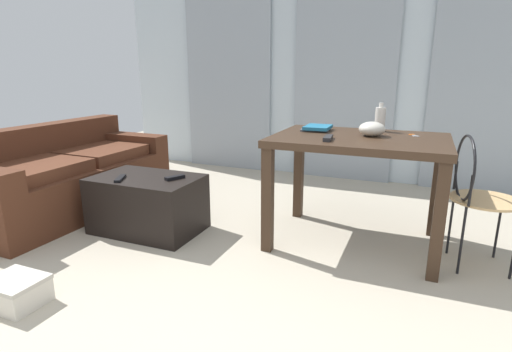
{
  "coord_description": "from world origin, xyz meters",
  "views": [
    {
      "loc": [
        0.84,
        -0.97,
        1.23
      ],
      "look_at": [
        -0.3,
        1.79,
        0.43
      ],
      "focal_mm": 28.21,
      "sensor_mm": 36.0,
      "label": 1
    }
  ],
  "objects_px": {
    "wire_chair": "(475,188)",
    "scissors": "(413,135)",
    "bowl": "(372,129)",
    "tv_remote_primary": "(120,178)",
    "tv_remote_secondary": "(175,178)",
    "shoebox": "(16,291)",
    "tv_remote_on_table": "(328,138)",
    "book_stack": "(317,128)",
    "bottle_near": "(380,119)",
    "craft_table": "(359,153)",
    "couch": "(66,177)",
    "coffee_table": "(148,204)"
  },
  "relations": [
    {
      "from": "tv_remote_on_table",
      "to": "tv_remote_secondary",
      "type": "height_order",
      "value": "tv_remote_on_table"
    },
    {
      "from": "bowl",
      "to": "tv_remote_on_table",
      "type": "bearing_deg",
      "value": -132.23
    },
    {
      "from": "tv_remote_primary",
      "to": "scissors",
      "type": "bearing_deg",
      "value": -5.24
    },
    {
      "from": "wire_chair",
      "to": "shoebox",
      "type": "distance_m",
      "value": 2.72
    },
    {
      "from": "wire_chair",
      "to": "scissors",
      "type": "height_order",
      "value": "wire_chair"
    },
    {
      "from": "book_stack",
      "to": "tv_remote_on_table",
      "type": "bearing_deg",
      "value": -65.89
    },
    {
      "from": "tv_remote_on_table",
      "to": "scissors",
      "type": "xyz_separation_m",
      "value": [
        0.5,
        0.41,
        -0.01
      ]
    },
    {
      "from": "bowl",
      "to": "shoebox",
      "type": "distance_m",
      "value": 2.36
    },
    {
      "from": "tv_remote_on_table",
      "to": "book_stack",
      "type": "bearing_deg",
      "value": 108.76
    },
    {
      "from": "tv_remote_primary",
      "to": "wire_chair",
      "type": "bearing_deg",
      "value": -14.45
    },
    {
      "from": "tv_remote_on_table",
      "to": "shoebox",
      "type": "xyz_separation_m",
      "value": [
        -1.36,
        -1.29,
        -0.72
      ]
    },
    {
      "from": "bottle_near",
      "to": "tv_remote_primary",
      "type": "relative_size",
      "value": 1.17
    },
    {
      "from": "couch",
      "to": "book_stack",
      "type": "height_order",
      "value": "book_stack"
    },
    {
      "from": "book_stack",
      "to": "tv_remote_secondary",
      "type": "relative_size",
      "value": 1.66
    },
    {
      "from": "bottle_near",
      "to": "tv_remote_primary",
      "type": "height_order",
      "value": "bottle_near"
    },
    {
      "from": "book_stack",
      "to": "shoebox",
      "type": "xyz_separation_m",
      "value": [
        -1.19,
        -1.68,
        -0.72
      ]
    },
    {
      "from": "craft_table",
      "to": "coffee_table",
      "type": "bearing_deg",
      "value": -165.7
    },
    {
      "from": "craft_table",
      "to": "wire_chair",
      "type": "relative_size",
      "value": 1.37
    },
    {
      "from": "bottle_near",
      "to": "tv_remote_primary",
      "type": "xyz_separation_m",
      "value": [
        -1.74,
        -0.82,
        -0.43
      ]
    },
    {
      "from": "craft_table",
      "to": "wire_chair",
      "type": "height_order",
      "value": "wire_chair"
    },
    {
      "from": "bottle_near",
      "to": "shoebox",
      "type": "bearing_deg",
      "value": -132.06
    },
    {
      "from": "tv_remote_secondary",
      "to": "shoebox",
      "type": "relative_size",
      "value": 0.51
    },
    {
      "from": "tv_remote_on_table",
      "to": "shoebox",
      "type": "height_order",
      "value": "tv_remote_on_table"
    },
    {
      "from": "scissors",
      "to": "tv_remote_primary",
      "type": "bearing_deg",
      "value": -160.01
    },
    {
      "from": "coffee_table",
      "to": "bottle_near",
      "type": "height_order",
      "value": "bottle_near"
    },
    {
      "from": "couch",
      "to": "coffee_table",
      "type": "relative_size",
      "value": 2.26
    },
    {
      "from": "bowl",
      "to": "tv_remote_primary",
      "type": "bearing_deg",
      "value": -161.46
    },
    {
      "from": "bowl",
      "to": "tv_remote_on_table",
      "type": "height_order",
      "value": "bowl"
    },
    {
      "from": "bowl",
      "to": "book_stack",
      "type": "bearing_deg",
      "value": 164.46
    },
    {
      "from": "couch",
      "to": "wire_chair",
      "type": "distance_m",
      "value": 3.23
    },
    {
      "from": "craft_table",
      "to": "bottle_near",
      "type": "distance_m",
      "value": 0.37
    },
    {
      "from": "tv_remote_primary",
      "to": "shoebox",
      "type": "bearing_deg",
      "value": -108.99
    },
    {
      "from": "book_stack",
      "to": "couch",
      "type": "bearing_deg",
      "value": -168.98
    },
    {
      "from": "craft_table",
      "to": "scissors",
      "type": "height_order",
      "value": "scissors"
    },
    {
      "from": "couch",
      "to": "craft_table",
      "type": "height_order",
      "value": "craft_table"
    },
    {
      "from": "tv_remote_secondary",
      "to": "shoebox",
      "type": "distance_m",
      "value": 1.24
    },
    {
      "from": "bottle_near",
      "to": "book_stack",
      "type": "bearing_deg",
      "value": -163.34
    },
    {
      "from": "scissors",
      "to": "tv_remote_primary",
      "type": "height_order",
      "value": "scissors"
    },
    {
      "from": "tv_remote_secondary",
      "to": "coffee_table",
      "type": "bearing_deg",
      "value": -147.65
    },
    {
      "from": "bowl",
      "to": "tv_remote_on_table",
      "type": "xyz_separation_m",
      "value": [
        -0.24,
        -0.27,
        -0.04
      ]
    },
    {
      "from": "craft_table",
      "to": "tv_remote_secondary",
      "type": "xyz_separation_m",
      "value": [
        -1.28,
        -0.35,
        -0.22
      ]
    },
    {
      "from": "couch",
      "to": "craft_table",
      "type": "bearing_deg",
      "value": 5.77
    },
    {
      "from": "shoebox",
      "to": "book_stack",
      "type": "bearing_deg",
      "value": 54.57
    },
    {
      "from": "craft_table",
      "to": "wire_chair",
      "type": "xyz_separation_m",
      "value": [
        0.73,
        -0.07,
        -0.15
      ]
    },
    {
      "from": "bowl",
      "to": "tv_remote_primary",
      "type": "relative_size",
      "value": 0.99
    },
    {
      "from": "wire_chair",
      "to": "tv_remote_primary",
      "type": "bearing_deg",
      "value": -169.22
    },
    {
      "from": "wire_chair",
      "to": "book_stack",
      "type": "xyz_separation_m",
      "value": [
        -1.07,
        0.24,
        0.28
      ]
    },
    {
      "from": "coffee_table",
      "to": "book_stack",
      "type": "height_order",
      "value": "book_stack"
    },
    {
      "from": "tv_remote_on_table",
      "to": "wire_chair",
      "type": "bearing_deg",
      "value": 3.72
    },
    {
      "from": "tv_remote_on_table",
      "to": "tv_remote_secondary",
      "type": "relative_size",
      "value": 1.15
    }
  ]
}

